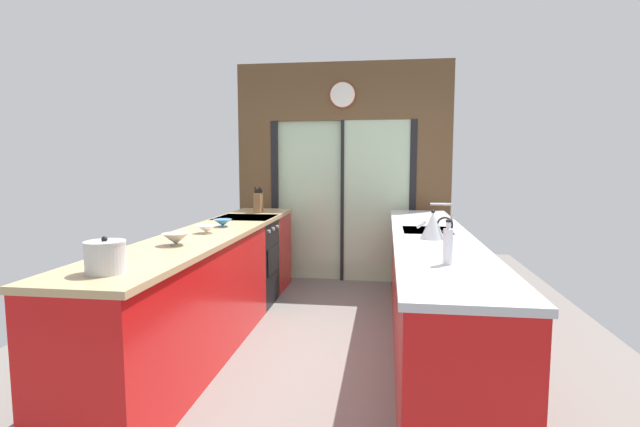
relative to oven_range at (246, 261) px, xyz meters
The scene contains 13 objects.
ground_plane 1.21m from the oven_range, 35.58° to the right, with size 5.04×7.60×0.02m, color slate.
back_wall_unit 1.81m from the oven_range, 51.68° to the left, with size 2.64×0.12×2.70m.
left_counter_run 1.12m from the oven_range, 90.08° to the right, with size 0.62×3.80×0.92m.
right_counter_run 2.05m from the oven_range, 27.56° to the right, with size 0.62×3.80×0.92m.
sink_faucet 2.17m from the oven_range, 19.63° to the right, with size 0.19×0.02×0.23m.
oven_range is the anchor object (origin of this frame).
mixing_bowl_near 1.77m from the oven_range, 89.38° to the right, with size 0.19×0.19×0.08m.
mixing_bowl_mid 1.24m from the oven_range, 89.07° to the right, with size 0.16×0.16×0.06m.
mixing_bowl_far 0.90m from the oven_range, 88.59° to the right, with size 0.17×0.17×0.07m.
knife_block 0.73m from the oven_range, 87.65° to the left, with size 0.09×0.14×0.29m.
stock_pot 2.59m from the oven_range, 89.58° to the right, with size 0.21×0.21×0.19m.
kettle 2.22m from the oven_range, 33.05° to the right, with size 0.27×0.18×0.22m.
soap_bottle 2.80m from the oven_range, 48.99° to the right, with size 0.06×0.06×0.25m.
Camera 1 is at (0.55, -3.52, 1.49)m, focal length 26.75 mm.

